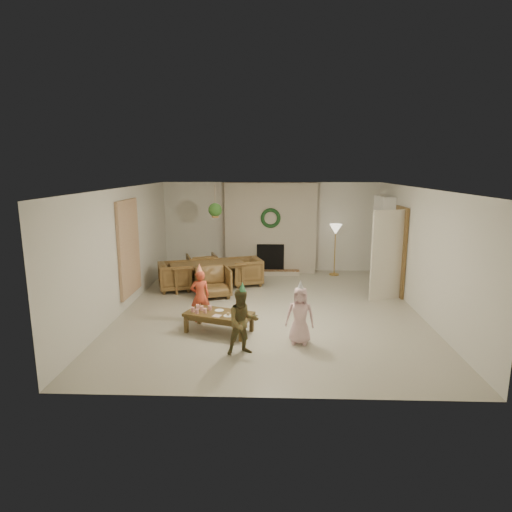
{
  "coord_description": "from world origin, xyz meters",
  "views": [
    {
      "loc": [
        0.02,
        -8.51,
        2.9
      ],
      "look_at": [
        -0.3,
        0.4,
        1.05
      ],
      "focal_mm": 30.06,
      "sensor_mm": 36.0,
      "label": 1
    }
  ],
  "objects_px": {
    "child_red": "(200,296)",
    "child_pink": "(300,316)",
    "coffee_table_top": "(219,314)",
    "dining_chair_far": "(202,267)",
    "dining_chair_near": "(213,282)",
    "dining_chair_left": "(175,276)",
    "child_plaid": "(243,322)",
    "dining_table": "(207,275)",
    "dining_chair_right": "(246,271)"
  },
  "relations": [
    {
      "from": "dining_chair_far",
      "to": "dining_chair_left",
      "type": "xyz_separation_m",
      "value": [
        -0.49,
        -0.98,
        0.0
      ]
    },
    {
      "from": "dining_table",
      "to": "dining_chair_far",
      "type": "distance_m",
      "value": 0.78
    },
    {
      "from": "dining_chair_left",
      "to": "coffee_table_top",
      "type": "distance_m",
      "value": 2.96
    },
    {
      "from": "dining_chair_near",
      "to": "child_plaid",
      "type": "bearing_deg",
      "value": -92.49
    },
    {
      "from": "dining_chair_far",
      "to": "dining_chair_near",
      "type": "bearing_deg",
      "value": 90.0
    },
    {
      "from": "dining_chair_near",
      "to": "child_plaid",
      "type": "relative_size",
      "value": 0.72
    },
    {
      "from": "dining_table",
      "to": "dining_chair_far",
      "type": "relative_size",
      "value": 2.34
    },
    {
      "from": "dining_chair_far",
      "to": "dining_chair_left",
      "type": "height_order",
      "value": "same"
    },
    {
      "from": "coffee_table_top",
      "to": "dining_chair_far",
      "type": "bearing_deg",
      "value": 123.3
    },
    {
      "from": "dining_chair_far",
      "to": "child_red",
      "type": "relative_size",
      "value": 0.75
    },
    {
      "from": "dining_table",
      "to": "child_plaid",
      "type": "relative_size",
      "value": 1.68
    },
    {
      "from": "dining_chair_right",
      "to": "dining_chair_near",
      "type": "bearing_deg",
      "value": -51.34
    },
    {
      "from": "dining_chair_far",
      "to": "dining_chair_right",
      "type": "height_order",
      "value": "same"
    },
    {
      "from": "dining_chair_near",
      "to": "child_red",
      "type": "height_order",
      "value": "child_red"
    },
    {
      "from": "dining_chair_left",
      "to": "child_pink",
      "type": "bearing_deg",
      "value": -156.42
    },
    {
      "from": "dining_table",
      "to": "coffee_table_top",
      "type": "distance_m",
      "value": 2.94
    },
    {
      "from": "dining_chair_near",
      "to": "dining_chair_far",
      "type": "bearing_deg",
      "value": 90.0
    },
    {
      "from": "dining_table",
      "to": "coffee_table_top",
      "type": "xyz_separation_m",
      "value": [
        0.63,
        -2.87,
        0.02
      ]
    },
    {
      "from": "dining_chair_near",
      "to": "dining_chair_left",
      "type": "xyz_separation_m",
      "value": [
        -0.98,
        0.49,
        0.0
      ]
    },
    {
      "from": "dining_chair_near",
      "to": "dining_chair_far",
      "type": "relative_size",
      "value": 1.0
    },
    {
      "from": "dining_chair_far",
      "to": "child_plaid",
      "type": "relative_size",
      "value": 0.72
    },
    {
      "from": "dining_chair_near",
      "to": "dining_chair_left",
      "type": "height_order",
      "value": "same"
    },
    {
      "from": "dining_table",
      "to": "child_pink",
      "type": "xyz_separation_m",
      "value": [
        2.04,
        -3.32,
        0.18
      ]
    },
    {
      "from": "dining_table",
      "to": "dining_chair_left",
      "type": "distance_m",
      "value": 0.78
    },
    {
      "from": "dining_chair_left",
      "to": "coffee_table_top",
      "type": "height_order",
      "value": "dining_chair_left"
    },
    {
      "from": "dining_table",
      "to": "dining_chair_left",
      "type": "bearing_deg",
      "value": 180.0
    },
    {
      "from": "dining_chair_left",
      "to": "child_red",
      "type": "height_order",
      "value": "child_red"
    },
    {
      "from": "dining_chair_right",
      "to": "child_plaid",
      "type": "bearing_deg",
      "value": -15.75
    },
    {
      "from": "dining_chair_left",
      "to": "dining_chair_right",
      "type": "bearing_deg",
      "value": -90.0
    },
    {
      "from": "coffee_table_top",
      "to": "child_pink",
      "type": "height_order",
      "value": "child_pink"
    },
    {
      "from": "dining_chair_right",
      "to": "child_plaid",
      "type": "height_order",
      "value": "child_plaid"
    },
    {
      "from": "dining_chair_near",
      "to": "child_pink",
      "type": "bearing_deg",
      "value": -73.73
    },
    {
      "from": "dining_chair_far",
      "to": "dining_table",
      "type": "bearing_deg",
      "value": 90.0
    },
    {
      "from": "dining_table",
      "to": "dining_chair_right",
      "type": "xyz_separation_m",
      "value": [
        0.92,
        0.31,
        0.03
      ]
    },
    {
      "from": "child_plaid",
      "to": "child_pink",
      "type": "bearing_deg",
      "value": 8.04
    },
    {
      "from": "dining_chair_near",
      "to": "dining_chair_left",
      "type": "distance_m",
      "value": 1.1
    },
    {
      "from": "dining_chair_left",
      "to": "child_plaid",
      "type": "distance_m",
      "value": 3.98
    },
    {
      "from": "coffee_table_top",
      "to": "dining_table",
      "type": "bearing_deg",
      "value": 122.02
    },
    {
      "from": "child_red",
      "to": "child_pink",
      "type": "bearing_deg",
      "value": 135.1
    },
    {
      "from": "dining_chair_far",
      "to": "child_red",
      "type": "xyz_separation_m",
      "value": [
        0.46,
        -3.07,
        0.16
      ]
    },
    {
      "from": "coffee_table_top",
      "to": "child_red",
      "type": "height_order",
      "value": "child_red"
    },
    {
      "from": "dining_chair_left",
      "to": "child_red",
      "type": "xyz_separation_m",
      "value": [
        0.95,
        -2.09,
        0.16
      ]
    },
    {
      "from": "child_red",
      "to": "child_plaid",
      "type": "bearing_deg",
      "value": 105.69
    },
    {
      "from": "dining_chair_right",
      "to": "child_pink",
      "type": "xyz_separation_m",
      "value": [
        1.12,
        -3.62,
        0.14
      ]
    },
    {
      "from": "child_red",
      "to": "dining_table",
      "type": "bearing_deg",
      "value": -101.55
    },
    {
      "from": "dining_chair_left",
      "to": "dining_chair_right",
      "type": "xyz_separation_m",
      "value": [
        1.65,
        0.56,
        0.0
      ]
    },
    {
      "from": "dining_table",
      "to": "child_plaid",
      "type": "xyz_separation_m",
      "value": [
        1.12,
        -3.76,
        0.22
      ]
    },
    {
      "from": "dining_chair_left",
      "to": "child_plaid",
      "type": "relative_size",
      "value": 0.72
    },
    {
      "from": "coffee_table_top",
      "to": "child_pink",
      "type": "bearing_deg",
      "value": 1.91
    },
    {
      "from": "dining_table",
      "to": "child_red",
      "type": "bearing_deg",
      "value": -103.33
    }
  ]
}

